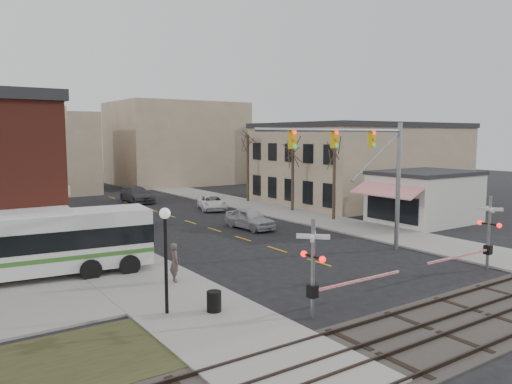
% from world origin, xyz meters
% --- Properties ---
extents(ground, '(160.00, 160.00, 0.00)m').
position_xyz_m(ground, '(0.00, 0.00, 0.00)').
color(ground, black).
rests_on(ground, ground).
extents(sidewalk_west, '(5.00, 60.00, 0.12)m').
position_xyz_m(sidewalk_west, '(-9.50, 20.00, 0.06)').
color(sidewalk_west, gray).
rests_on(sidewalk_west, ground).
extents(sidewalk_east, '(5.00, 60.00, 0.12)m').
position_xyz_m(sidewalk_east, '(9.50, 20.00, 0.06)').
color(sidewalk_east, gray).
rests_on(sidewalk_east, ground).
extents(ballast_strip, '(160.00, 5.00, 0.06)m').
position_xyz_m(ballast_strip, '(0.00, -8.00, 0.03)').
color(ballast_strip, '#332D28').
rests_on(ballast_strip, ground).
extents(rail_tracks, '(160.00, 3.91, 0.14)m').
position_xyz_m(rail_tracks, '(0.00, -8.00, 0.12)').
color(rail_tracks, '#2D231E').
rests_on(rail_tracks, ground).
extents(tan_building, '(20.30, 15.30, 8.50)m').
position_xyz_m(tan_building, '(22.00, 20.00, 4.26)').
color(tan_building, gray).
rests_on(tan_building, ground).
extents(awning_shop, '(9.74, 6.20, 4.30)m').
position_xyz_m(awning_shop, '(15.97, 7.00, 2.16)').
color(awning_shop, beige).
rests_on(awning_shop, ground).
extents(tree_east_a, '(0.28, 0.28, 6.75)m').
position_xyz_m(tree_east_a, '(10.50, 12.00, 3.50)').
color(tree_east_a, '#382B21').
rests_on(tree_east_a, sidewalk_east).
extents(tree_east_b, '(0.28, 0.28, 6.30)m').
position_xyz_m(tree_east_b, '(10.80, 18.00, 3.27)').
color(tree_east_b, '#382B21').
rests_on(tree_east_b, sidewalk_east).
extents(tree_east_c, '(0.28, 0.28, 7.20)m').
position_xyz_m(tree_east_c, '(11.00, 26.00, 3.72)').
color(tree_east_c, '#382B21').
rests_on(tree_east_c, sidewalk_east).
extents(transit_bus, '(13.20, 4.21, 3.34)m').
position_xyz_m(transit_bus, '(-14.79, 7.56, 1.88)').
color(transit_bus, silver).
rests_on(transit_bus, ground).
extents(traffic_signal_mast, '(11.05, 0.30, 8.00)m').
position_xyz_m(traffic_signal_mast, '(3.35, 1.79, 5.79)').
color(traffic_signal_mast, gray).
rests_on(traffic_signal_mast, ground).
extents(rr_crossing_west, '(5.60, 1.36, 4.00)m').
position_xyz_m(rr_crossing_west, '(-5.58, -4.38, 1.97)').
color(rr_crossing_west, gray).
rests_on(rr_crossing_west, ground).
extents(rr_crossing_east, '(5.60, 1.36, 4.00)m').
position_xyz_m(rr_crossing_east, '(6.08, -4.23, 1.97)').
color(rr_crossing_east, gray).
rests_on(rr_crossing_east, ground).
extents(street_lamp, '(0.44, 0.44, 4.27)m').
position_xyz_m(street_lamp, '(-10.66, -0.90, 3.18)').
color(street_lamp, black).
rests_on(street_lamp, sidewalk_west).
extents(trash_bin, '(0.60, 0.60, 0.83)m').
position_xyz_m(trash_bin, '(-8.99, -1.78, 0.54)').
color(trash_bin, black).
rests_on(trash_bin, sidewalk_west).
extents(car_a, '(2.23, 4.85, 1.61)m').
position_xyz_m(car_a, '(2.49, 12.86, 0.80)').
color(car_a, '#B1B0B5').
rests_on(car_a, ground).
extents(car_b, '(2.50, 4.84, 1.52)m').
position_xyz_m(car_b, '(-5.00, 18.06, 0.76)').
color(car_b, '#1A1B41').
rests_on(car_b, ground).
extents(car_c, '(3.87, 5.54, 1.40)m').
position_xyz_m(car_c, '(5.00, 23.26, 0.70)').
color(car_c, white).
rests_on(car_c, ground).
extents(car_d, '(2.40, 5.77, 1.67)m').
position_xyz_m(car_d, '(0.98, 32.57, 0.83)').
color(car_d, '#444348').
rests_on(car_d, ground).
extents(pedestrian_near, '(0.59, 0.78, 1.92)m').
position_xyz_m(pedestrian_near, '(-8.51, 2.90, 1.08)').
color(pedestrian_near, '#534642').
rests_on(pedestrian_near, sidewalk_west).
extents(pedestrian_far, '(1.17, 1.16, 1.90)m').
position_xyz_m(pedestrian_far, '(-9.81, 8.44, 1.07)').
color(pedestrian_far, '#373D60').
rests_on(pedestrian_far, sidewalk_west).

